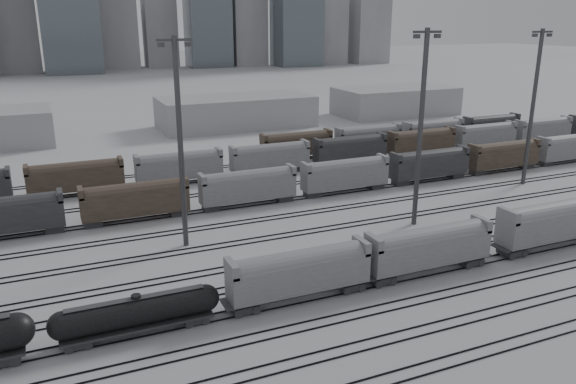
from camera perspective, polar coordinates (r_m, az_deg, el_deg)
name	(u,v)px	position (r m, az deg, el deg)	size (l,w,h in m)	color
ground	(421,279)	(65.02, 13.34, -8.61)	(900.00, 900.00, 0.00)	silver
tracks	(345,227)	(78.41, 5.77, -3.56)	(220.00, 71.50, 0.16)	black
tank_car_b	(137,313)	(54.06, -15.05, -11.75)	(15.41, 2.57, 3.81)	#252528
hopper_car_a	(299,271)	(57.52, 1.17, -7.99)	(15.08, 3.00, 5.39)	#252528
hopper_car_b	(429,246)	(65.25, 14.11, -5.32)	(15.33, 3.04, 5.48)	#252528
hopper_car_c	(555,220)	(77.86, 25.47, -2.61)	(16.43, 3.27, 5.88)	#252528
light_mast_b	(180,140)	(69.34, -10.91, 5.24)	(4.16, 0.66, 25.97)	#3C3C3E
light_mast_c	(421,125)	(77.65, 13.34, 6.65)	(4.27, 0.68, 26.69)	#3C3C3E
light_mast_d	(533,104)	(103.93, 23.63, 8.15)	(4.19, 0.67, 26.20)	#3C3C3E
bg_string_near	(345,176)	(93.30, 5.81, 1.62)	(151.00, 3.00, 5.60)	gray
bg_string_mid	(350,150)	(111.57, 6.32, 4.22)	(151.00, 3.00, 5.60)	#252528
bg_string_far	(401,136)	(127.37, 11.43, 5.62)	(66.00, 3.00, 5.60)	brown
warehouse_mid	(236,112)	(150.50, -5.31, 8.12)	(40.00, 18.00, 8.00)	#A6A5A8
warehouse_right	(395,101)	(172.54, 10.86, 9.07)	(35.00, 18.00, 8.00)	#A6A5A8
skyline	(127,4)	(329.66, -16.02, 17.90)	(316.00, 22.40, 95.00)	#9B9B9E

